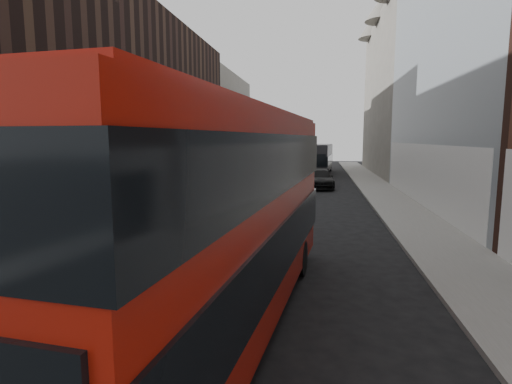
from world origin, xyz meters
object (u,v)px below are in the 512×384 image
at_px(car_b, 291,193).
at_px(car_a, 282,193).
at_px(car_c, 320,179).
at_px(grey_bus, 320,158).
at_px(street_lamp, 137,138).
at_px(red_bus, 222,210).

bearing_deg(car_b, car_a, -121.56).
height_order(car_a, car_b, car_a).
height_order(car_b, car_c, car_c).
bearing_deg(car_c, grey_bus, 86.59).
distance_m(street_lamp, car_a, 9.52).
distance_m(grey_bus, car_a, 23.57).
bearing_deg(car_b, grey_bus, 89.37).
relative_size(street_lamp, red_bus, 0.59).
distance_m(street_lamp, grey_bus, 27.58).
xyz_separation_m(street_lamp, grey_bus, (11.02, 25.17, -2.34)).
xyz_separation_m(red_bus, grey_bus, (2.00, 40.01, -0.79)).
relative_size(street_lamp, car_b, 1.71).
bearing_deg(car_a, car_c, 76.72).
xyz_separation_m(grey_bus, car_b, (-1.78, -22.70, -1.17)).
distance_m(street_lamp, car_c, 15.78).
bearing_deg(car_a, grey_bus, 85.70).
bearing_deg(car_a, red_bus, -87.65).
xyz_separation_m(red_bus, car_c, (2.04, 25.57, -1.85)).
xyz_separation_m(street_lamp, car_b, (9.24, 2.47, -3.50)).
xyz_separation_m(grey_bus, car_a, (-2.30, -23.44, -1.07)).
distance_m(street_lamp, car_b, 10.19).
distance_m(street_lamp, red_bus, 17.44).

